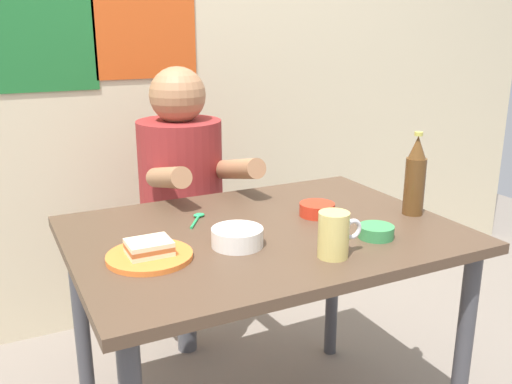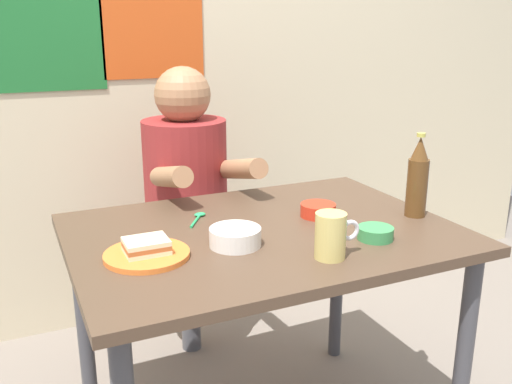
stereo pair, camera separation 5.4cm
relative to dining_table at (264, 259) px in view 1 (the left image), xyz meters
The scene contains 12 objects.
wall_back 1.24m from the dining_table, 90.04° to the left, with size 4.40×0.09×2.60m.
dining_table is the anchor object (origin of this frame).
stool 0.70m from the dining_table, 93.18° to the left, with size 0.34×0.34×0.45m.
person_seated 0.63m from the dining_table, 93.24° to the left, with size 0.33×0.56×0.72m.
plate_orange 0.38m from the dining_table, 169.92° to the right, with size 0.22×0.22×0.01m, color orange.
sandwich 0.39m from the dining_table, 169.92° to the right, with size 0.11×0.09×0.04m.
beer_mug 0.31m from the dining_table, 75.28° to the right, with size 0.13×0.08×0.12m.
beer_bottle 0.54m from the dining_table, ahead, with size 0.06×0.06×0.26m.
dip_bowl_green 0.34m from the dining_table, 38.61° to the right, with size 0.10×0.10×0.03m.
rice_bowl_white 0.19m from the dining_table, 145.81° to the right, with size 0.14×0.14×0.05m.
sauce_bowl_chili 0.24m from the dining_table, ahead, with size 0.11×0.11×0.04m.
spoon 0.24m from the dining_table, 130.06° to the left, with size 0.08×0.11×0.01m.
Camera 1 is at (-0.70, -1.36, 1.31)m, focal length 39.30 mm.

